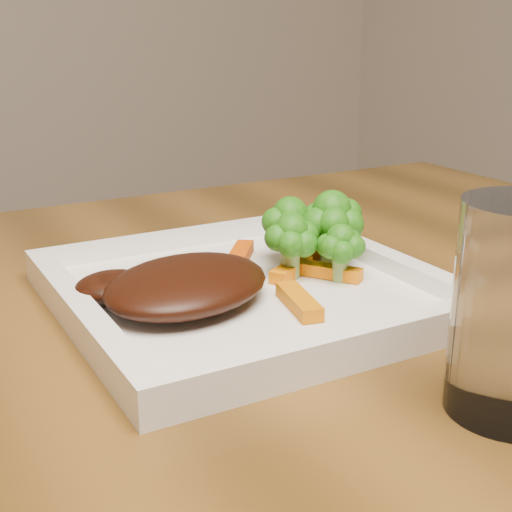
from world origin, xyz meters
TOP-DOWN VIEW (x-y plane):
  - plate at (0.40, 0.03)m, footprint 0.27×0.27m
  - steak at (0.35, 0.02)m, footprint 0.16×0.15m
  - broccoli_0 at (0.46, 0.06)m, footprint 0.07×0.07m
  - broccoli_1 at (0.49, 0.04)m, footprint 0.08×0.08m
  - broccoli_2 at (0.47, 0.01)m, footprint 0.06×0.06m
  - broccoli_3 at (0.44, 0.03)m, footprint 0.06×0.06m
  - carrot_2 at (0.42, -0.03)m, footprint 0.03×0.06m
  - carrot_3 at (0.50, 0.06)m, footprint 0.07×0.02m
  - carrot_4 at (0.43, 0.09)m, footprint 0.05×0.05m
  - carrot_5 at (0.47, 0.01)m, footprint 0.04×0.05m
  - carrot_6 at (0.45, 0.03)m, footprint 0.05×0.04m

SIDE VIEW (x-z plane):
  - plate at x=0.40m, z-range 0.75..0.76m
  - carrot_2 at x=0.42m, z-range 0.76..0.77m
  - carrot_3 at x=0.50m, z-range 0.76..0.77m
  - carrot_4 at x=0.43m, z-range 0.76..0.77m
  - carrot_5 at x=0.47m, z-range 0.76..0.77m
  - carrot_6 at x=0.45m, z-range 0.76..0.77m
  - steak at x=0.35m, z-range 0.76..0.79m
  - broccoli_2 at x=0.47m, z-range 0.76..0.82m
  - broccoli_3 at x=0.44m, z-range 0.76..0.82m
  - broccoli_1 at x=0.49m, z-range 0.76..0.83m
  - broccoli_0 at x=0.46m, z-range 0.76..0.83m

